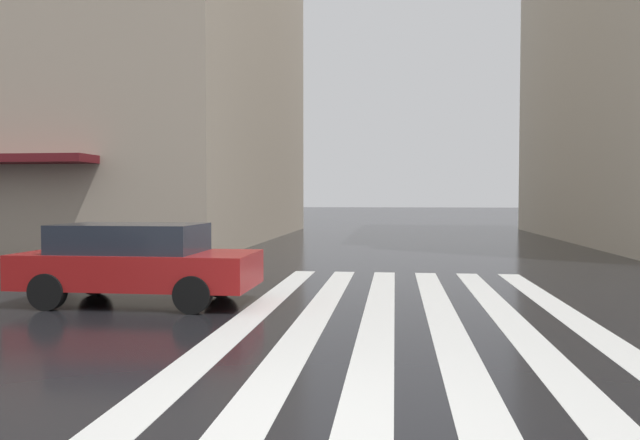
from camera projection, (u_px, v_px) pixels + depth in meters
name	position (u px, v px, depth m)	size (l,w,h in m)	color
ground_plane	(287.00, 429.00, 4.98)	(220.00, 220.00, 0.00)	black
zebra_crossing	(412.00, 328.00, 8.81)	(13.00, 5.50, 0.01)	silver
car_red	(137.00, 261.00, 10.85)	(1.85, 4.10, 1.41)	maroon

